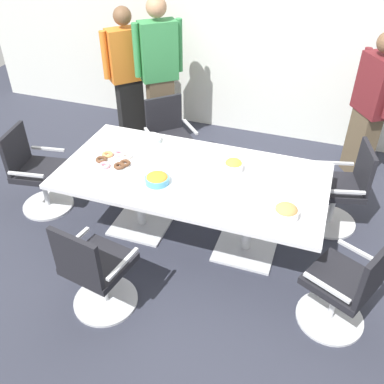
# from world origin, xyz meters

# --- Properties ---
(ground_plane) EXTENTS (10.00, 10.00, 0.01)m
(ground_plane) POSITION_xyz_m (0.00, 0.00, -0.01)
(ground_plane) COLOR #2D303D
(back_wall) EXTENTS (8.00, 0.10, 2.80)m
(back_wall) POSITION_xyz_m (0.00, 2.40, 1.40)
(back_wall) COLOR silver
(back_wall) RESTS_ON ground
(conference_table) EXTENTS (2.40, 1.20, 0.75)m
(conference_table) POSITION_xyz_m (0.00, 0.00, 0.63)
(conference_table) COLOR silver
(conference_table) RESTS_ON ground
(office_chair_0) EXTENTS (0.63, 0.63, 0.91)m
(office_chair_0) POSITION_xyz_m (-0.43, -1.07, 0.41)
(office_chair_0) COLOR silver
(office_chair_0) RESTS_ON ground
(office_chair_1) EXTENTS (0.72, 0.72, 0.91)m
(office_chair_1) POSITION_xyz_m (1.44, -0.59, 0.41)
(office_chair_1) COLOR silver
(office_chair_1) RESTS_ON ground
(office_chair_2) EXTENTS (0.66, 0.66, 0.91)m
(office_chair_2) POSITION_xyz_m (1.33, 0.68, 0.41)
(office_chair_2) COLOR silver
(office_chair_2) RESTS_ON ground
(office_chair_3) EXTENTS (0.76, 0.76, 0.91)m
(office_chair_3) POSITION_xyz_m (-0.63, 1.02, 0.41)
(office_chair_3) COLOR silver
(office_chair_3) RESTS_ON ground
(office_chair_4) EXTENTS (0.62, 0.62, 0.91)m
(office_chair_4) POSITION_xyz_m (-1.70, -0.07, 0.41)
(office_chair_4) COLOR silver
(office_chair_4) RESTS_ON ground
(person_standing_0) EXTENTS (0.48, 0.49, 1.70)m
(person_standing_0) POSITION_xyz_m (-1.45, 1.68, 0.89)
(person_standing_0) COLOR black
(person_standing_0) RESTS_ON ground
(person_standing_1) EXTENTS (0.52, 0.45, 1.85)m
(person_standing_1) POSITION_xyz_m (-1.01, 1.67, 0.97)
(person_standing_1) COLOR brown
(person_standing_1) RESTS_ON ground
(person_standing_2) EXTENTS (0.43, 0.55, 1.68)m
(person_standing_2) POSITION_xyz_m (1.48, 1.74, 0.87)
(person_standing_2) COLOR brown
(person_standing_2) RESTS_ON ground
(snack_bowl_chips_yellow) EXTENTS (0.17, 0.17, 0.12)m
(snack_bowl_chips_yellow) POSITION_xyz_m (0.33, 0.18, 0.81)
(snack_bowl_chips_yellow) COLOR white
(snack_bowl_chips_yellow) RESTS_ON conference_table
(snack_bowl_cookies) EXTENTS (0.20, 0.20, 0.12)m
(snack_bowl_cookies) POSITION_xyz_m (0.89, -0.33, 0.81)
(snack_bowl_cookies) COLOR white
(snack_bowl_cookies) RESTS_ON conference_table
(snack_bowl_chips_orange) EXTENTS (0.21, 0.21, 0.09)m
(snack_bowl_chips_orange) POSITION_xyz_m (-0.24, -0.22, 0.79)
(snack_bowl_chips_orange) COLOR #4C9EC6
(snack_bowl_chips_orange) RESTS_ON conference_table
(donut_platter) EXTENTS (0.34, 0.35, 0.04)m
(donut_platter) POSITION_xyz_m (-0.75, -0.05, 0.77)
(donut_platter) COLOR white
(donut_platter) RESTS_ON conference_table
(plate_stack) EXTENTS (0.22, 0.22, 0.05)m
(plate_stack) POSITION_xyz_m (-0.59, 0.41, 0.78)
(plate_stack) COLOR white
(plate_stack) RESTS_ON conference_table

